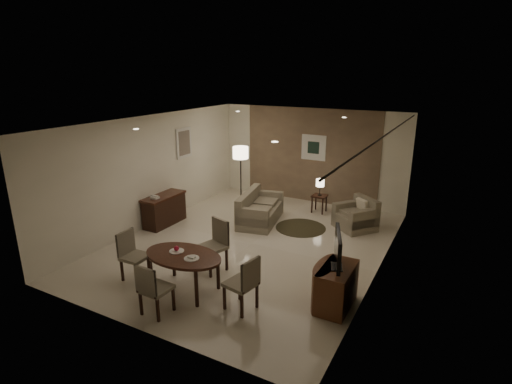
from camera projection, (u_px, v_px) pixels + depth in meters
The scene contains 31 objects.
room_shell at pixel (260, 181), 8.85m from camera, with size 5.50×7.00×2.70m.
taupe_accent at pixel (310, 156), 11.45m from camera, with size 3.96×0.03×2.70m, color #79624B.
curtain_wall at pixel (379, 206), 7.31m from camera, with size 0.08×6.70×2.58m, color beige, non-canonical shape.
curtain_rod at pixel (386, 135), 6.92m from camera, with size 0.03×0.03×6.80m, color black.
art_back_frame at pixel (314, 148), 11.31m from camera, with size 0.72×0.03×0.72m, color silver.
art_back_canvas at pixel (313, 148), 11.29m from camera, with size 0.34×0.01×0.34m, color black.
art_left_frame at pixel (184, 143), 10.61m from camera, with size 0.03×0.60×0.80m, color silver.
art_left_canvas at pixel (184, 143), 10.60m from camera, with size 0.01×0.46×0.64m, color gray.
downlight_nl at pixel (136, 129), 7.24m from camera, with size 0.10×0.10×0.01m, color white.
downlight_nr at pixel (275, 142), 5.97m from camera, with size 0.10×0.10×0.01m, color white.
downlight_fl at pixel (238, 111), 10.27m from camera, with size 0.10×0.10×0.01m, color white.
downlight_fr at pixel (344, 117), 9.00m from camera, with size 0.10×0.10×0.01m, color white.
console_desk at pixel (164, 210), 9.93m from camera, with size 0.48×1.20×0.75m, color #4A2417, non-canonical shape.
telephone at pixel (155, 197), 9.55m from camera, with size 0.20×0.14×0.09m, color white, non-canonical shape.
tv_cabinet at pixel (336, 287), 6.46m from camera, with size 0.48×0.90×0.70m, color brown, non-canonical shape.
flat_tv at pixel (338, 249), 6.27m from camera, with size 0.06×0.88×0.60m, color black, non-canonical shape.
dining_table at pixel (184, 273), 6.94m from camera, with size 1.45×0.90×0.68m, color #4A2417, non-canonical shape.
chair_near at pixel (156, 288), 6.26m from camera, with size 0.43×0.43×0.89m, color gray, non-canonical shape.
chair_far at pixel (212, 247), 7.59m from camera, with size 0.48×0.48×0.99m, color gray, non-canonical shape.
chair_left at pixel (135, 256), 7.29m from camera, with size 0.44×0.44×0.91m, color gray, non-canonical shape.
chair_right at pixel (241, 283), 6.36m from camera, with size 0.45×0.45×0.93m, color gray, non-canonical shape.
plate_a at pixel (177, 251), 6.96m from camera, with size 0.26×0.26×0.02m, color white.
plate_b at pixel (192, 258), 6.70m from camera, with size 0.26×0.26×0.02m, color white.
fruit_apple at pixel (176, 248), 6.95m from camera, with size 0.09×0.09×0.09m, color #B11430.
napkin at pixel (192, 257), 6.69m from camera, with size 0.12×0.08×0.03m, color white.
round_rug at pixel (301, 228), 9.78m from camera, with size 1.22×1.22×0.01m, color #3C3522.
sofa at pixel (261, 207), 10.07m from camera, with size 0.82×1.64×0.77m, color gray, non-canonical shape.
armchair at pixel (355, 214), 9.64m from camera, with size 0.85×0.80×0.75m, color gray, non-canonical shape.
side_table at pixel (319, 204), 10.81m from camera, with size 0.37×0.37×0.48m, color black, non-canonical shape.
table_lamp at pixel (320, 186), 10.66m from camera, with size 0.22×0.22×0.50m, color #FFEAC1, non-canonical shape.
floor_lamp at pixel (241, 177), 11.18m from camera, with size 0.43×0.43×1.69m, color #FFE5B7, non-canonical shape.
Camera 1 is at (3.97, -7.15, 3.73)m, focal length 28.00 mm.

